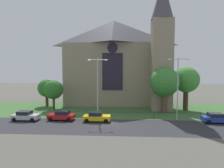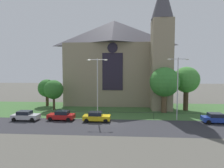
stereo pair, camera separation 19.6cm
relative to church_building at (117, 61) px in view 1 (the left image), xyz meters
name	(u,v)px [view 1 (the left image)]	position (x,y,z in m)	size (l,w,h in m)	color
ground	(113,109)	(-0.44, -8.00, -10.27)	(160.00, 160.00, 0.00)	#56544C
road_asphalt	(109,126)	(-0.44, -20.00, -10.27)	(120.00, 8.00, 0.01)	#2D2D33
grass_verge	(113,111)	(-0.44, -10.00, -10.27)	(120.00, 20.00, 0.01)	#3D6633
church_building	(117,61)	(0.00, 0.00, 0.00)	(23.20, 16.20, 26.00)	gray
iron_railing	(109,113)	(-0.77, -15.50, -9.30)	(29.71, 0.07, 1.13)	black
tree_right_far	(186,80)	(14.08, -7.72, -4.25)	(5.14, 5.14, 8.71)	#423021
tree_left_near	(54,90)	(-12.45, -9.08, -6.18)	(3.86, 3.86, 6.05)	#423021
tree_right_near	(164,82)	(9.34, -10.08, -4.55)	(5.57, 5.57, 8.59)	brown
tree_left_far	(47,88)	(-15.57, -4.90, -6.32)	(3.96, 3.96, 5.97)	#4C3823
streetlamp_near	(98,82)	(-2.59, -15.60, -4.13)	(3.37, 0.26, 9.90)	#B2B2B7
streetlamp_far	(178,82)	(10.29, -15.60, -4.10)	(3.37, 0.26, 9.97)	#B2B2B7
parked_car_silver	(26,116)	(-13.93, -17.49, -9.53)	(4.22, 2.06, 1.51)	#B7B7BC
parked_car_red	(62,115)	(-8.24, -16.95, -9.53)	(4.26, 2.14, 1.51)	#B21919
parked_car_yellow	(97,117)	(-2.51, -17.41, -9.53)	(4.20, 2.03, 1.51)	gold
parked_car_blue	(216,118)	(15.76, -17.10, -9.53)	(4.26, 2.14, 1.51)	#1E3899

